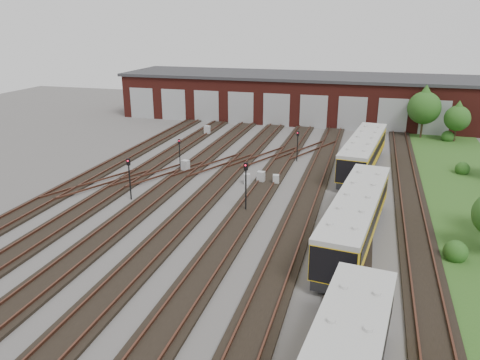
# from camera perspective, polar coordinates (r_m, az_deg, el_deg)

# --- Properties ---
(ground) EXTENTS (120.00, 120.00, 0.00)m
(ground) POSITION_cam_1_polar(r_m,az_deg,el_deg) (32.62, -4.29, -6.02)
(ground) COLOR #4C4946
(ground) RESTS_ON ground
(track_network) EXTENTS (30.40, 70.00, 0.33)m
(track_network) POSITION_cam_1_polar(r_m,az_deg,el_deg) (33.13, -4.22, -5.41)
(track_network) COLOR black
(track_network) RESTS_ON ground
(maintenance_shed) EXTENTS (51.00, 12.50, 6.35)m
(maintenance_shed) POSITION_cam_1_polar(r_m,az_deg,el_deg) (69.28, 7.12, 10.07)
(maintenance_shed) COLOR #541A15
(maintenance_shed) RESTS_ON ground
(grass_verge) EXTENTS (8.00, 55.00, 0.05)m
(grass_verge) POSITION_cam_1_polar(r_m,az_deg,el_deg) (41.05, 26.95, -2.73)
(grass_verge) COLOR #254C19
(grass_verge) RESTS_ON ground
(metro_train) EXTENTS (4.20, 46.37, 2.93)m
(metro_train) POSITION_cam_1_polar(r_m,az_deg,el_deg) (30.76, 13.91, -4.43)
(metro_train) COLOR black
(metro_train) RESTS_ON ground
(signal_mast_0) EXTENTS (0.30, 0.28, 3.44)m
(signal_mast_0) POSITION_cam_1_polar(r_m,az_deg,el_deg) (38.07, -13.35, 0.77)
(signal_mast_0) COLOR black
(signal_mast_0) RESTS_ON ground
(signal_mast_1) EXTENTS (0.26, 0.25, 3.03)m
(signal_mast_1) POSITION_cam_1_polar(r_m,az_deg,el_deg) (45.10, -7.39, 3.60)
(signal_mast_1) COLOR black
(signal_mast_1) RESTS_ON ground
(signal_mast_2) EXTENTS (0.26, 0.24, 3.14)m
(signal_mast_2) POSITION_cam_1_polar(r_m,az_deg,el_deg) (47.74, 7.02, 4.57)
(signal_mast_2) COLOR black
(signal_mast_2) RESTS_ON ground
(signal_mast_3) EXTENTS (0.29, 0.27, 3.85)m
(signal_mast_3) POSITION_cam_1_polar(r_m,az_deg,el_deg) (34.61, 0.72, -0.11)
(signal_mast_3) COLOR black
(signal_mast_3) RESTS_ON ground
(relay_cabinet_0) EXTENTS (0.82, 0.75, 1.15)m
(relay_cabinet_0) POSITION_cam_1_polar(r_m,az_deg,el_deg) (44.73, -6.67, 1.70)
(relay_cabinet_0) COLOR #A7A9AC
(relay_cabinet_0) RESTS_ON ground
(relay_cabinet_1) EXTENTS (0.68, 0.57, 1.13)m
(relay_cabinet_1) POSITION_cam_1_polar(r_m,az_deg,el_deg) (59.29, -4.03, 6.07)
(relay_cabinet_1) COLOR #A7A9AC
(relay_cabinet_1) RESTS_ON ground
(relay_cabinet_2) EXTENTS (0.69, 0.59, 1.07)m
(relay_cabinet_2) POSITION_cam_1_polar(r_m,az_deg,el_deg) (41.42, 2.57, 0.34)
(relay_cabinet_2) COLOR #A7A9AC
(relay_cabinet_2) RESTS_ON ground
(relay_cabinet_3) EXTENTS (0.67, 0.61, 0.91)m
(relay_cabinet_3) POSITION_cam_1_polar(r_m,az_deg,el_deg) (41.25, 0.85, 0.16)
(relay_cabinet_3) COLOR #A7A9AC
(relay_cabinet_3) RESTS_ON ground
(relay_cabinet_4) EXTENTS (0.63, 0.56, 0.92)m
(relay_cabinet_4) POSITION_cam_1_polar(r_m,az_deg,el_deg) (41.09, 4.40, 0.03)
(relay_cabinet_4) COLOR #A7A9AC
(relay_cabinet_4) RESTS_ON ground
(tree_0) EXTENTS (3.92, 3.92, 6.49)m
(tree_0) POSITION_cam_1_polar(r_m,az_deg,el_deg) (61.01, 21.59, 8.62)
(tree_0) COLOR #322416
(tree_0) RESTS_ON ground
(tree_1) EXTENTS (2.97, 2.97, 4.92)m
(tree_1) POSITION_cam_1_polar(r_m,az_deg,el_deg) (60.75, 25.02, 7.16)
(tree_1) COLOR #322416
(tree_1) RESTS_ON ground
(bush_0) EXTENTS (1.44, 1.44, 1.44)m
(bush_0) POSITION_cam_1_polar(r_m,az_deg,el_deg) (31.20, 24.84, -7.62)
(bush_0) COLOR #1B4012
(bush_0) RESTS_ON ground
(bush_1) EXTENTS (1.33, 1.33, 1.33)m
(bush_1) POSITION_cam_1_polar(r_m,az_deg,el_deg) (48.60, 25.51, 1.45)
(bush_1) COLOR #1B4012
(bush_1) RESTS_ON ground
(bush_2) EXTENTS (1.47, 1.47, 1.47)m
(bush_2) POSITION_cam_1_polar(r_m,az_deg,el_deg) (61.20, 24.02, 5.04)
(bush_2) COLOR #1B4012
(bush_2) RESTS_ON ground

